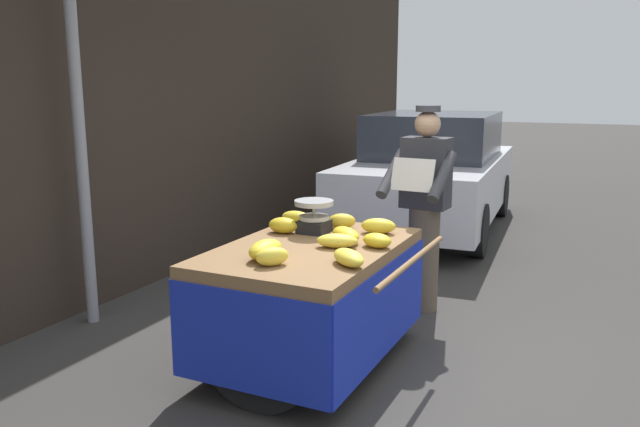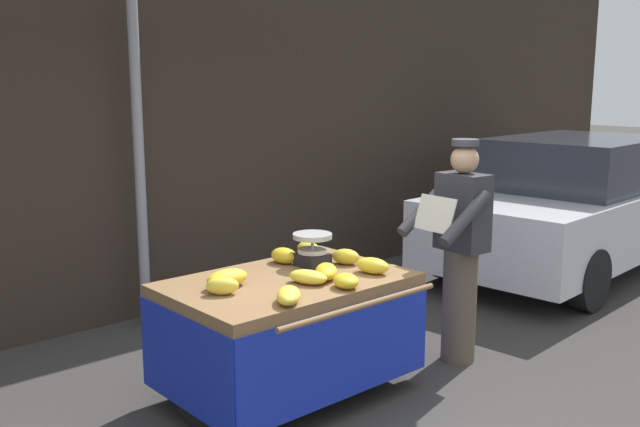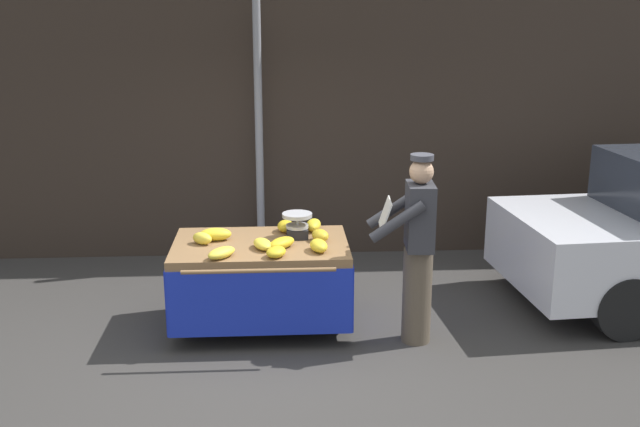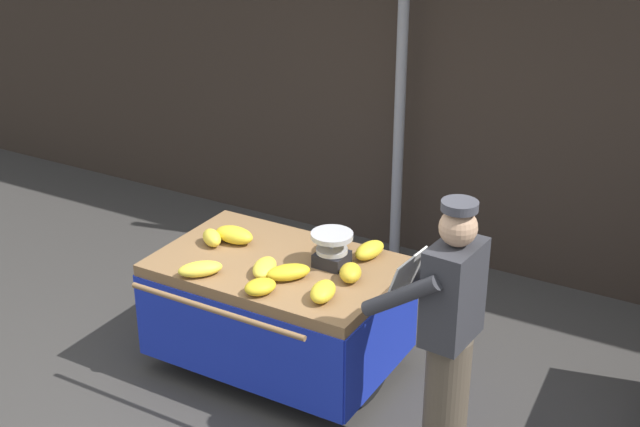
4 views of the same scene
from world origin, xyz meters
name	(u,v)px [view 2 (image 2 of 4)]	position (x,y,z in m)	size (l,w,h in m)	color
ground_plane	(357,422)	(0.00, 0.00, 0.00)	(60.00, 60.00, 0.00)	#383533
back_wall	(132,112)	(0.00, 2.88, 1.86)	(16.00, 0.24, 3.73)	#332821
street_pole	(139,154)	(-0.13, 2.53, 1.53)	(0.09, 0.09, 3.05)	gray
banana_cart	(288,311)	(-0.09, 0.58, 0.61)	(1.62, 1.25, 0.84)	olive
weighing_scale	(312,250)	(0.25, 0.72, 0.96)	(0.28, 0.28, 0.24)	black
banana_bunch_0	(222,286)	(-0.62, 0.57, 0.89)	(0.12, 0.20, 0.11)	yellow
banana_bunch_1	(284,256)	(0.14, 0.91, 0.89)	(0.16, 0.22, 0.11)	gold
banana_bunch_2	(308,277)	(-0.07, 0.40, 0.88)	(0.15, 0.27, 0.09)	yellow
banana_bunch_3	(309,249)	(0.41, 0.95, 0.89)	(0.14, 0.26, 0.11)	yellow
banana_bunch_4	(346,257)	(0.46, 0.59, 0.89)	(0.14, 0.20, 0.11)	gold
banana_bunch_5	(346,281)	(0.05, 0.17, 0.88)	(0.16, 0.21, 0.09)	gold
banana_bunch_6	(227,278)	(-0.51, 0.68, 0.90)	(0.16, 0.29, 0.12)	yellow
banana_bunch_7	(326,271)	(0.10, 0.41, 0.89)	(0.15, 0.29, 0.10)	gold
banana_bunch_8	(289,295)	(-0.42, 0.17, 0.89)	(0.14, 0.29, 0.09)	yellow
banana_bunch_9	(373,266)	(0.42, 0.30, 0.89)	(0.15, 0.25, 0.11)	yellow
vendor_person	(460,251)	(1.28, 0.21, 0.87)	(0.60, 0.54, 1.71)	brown
parked_car	(572,206)	(4.38, 1.02, 0.75)	(4.02, 1.98, 1.51)	silver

